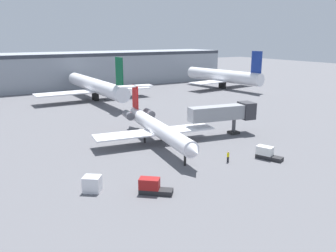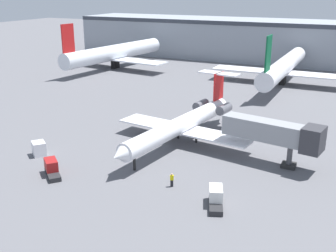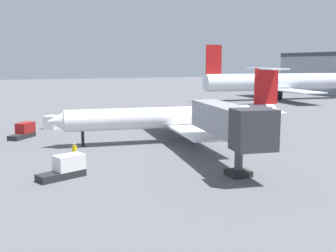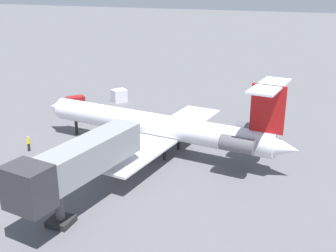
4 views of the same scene
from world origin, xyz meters
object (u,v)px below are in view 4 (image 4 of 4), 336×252
at_px(regional_jet, 164,126).
at_px(jet_bridge, 72,165).
at_px(ground_crew_marshaller, 29,143).
at_px(baggage_tug_lead, 74,104).
at_px(cargo_container_uld, 119,96).

bearing_deg(regional_jet, jet_bridge, -8.29).
xyz_separation_m(regional_jet, ground_crew_marshaller, (4.67, -13.99, -2.21)).
relative_size(regional_jet, ground_crew_marshaller, 17.77).
distance_m(jet_bridge, baggage_tug_lead, 29.07).
xyz_separation_m(jet_bridge, cargo_container_uld, (-30.26, -11.34, -3.32)).
bearing_deg(baggage_tug_lead, ground_crew_marshaller, 13.91).
bearing_deg(jet_bridge, cargo_container_uld, -159.45).
bearing_deg(regional_jet, baggage_tug_lead, -119.75).
bearing_deg(baggage_tug_lead, jet_bridge, 32.64).
bearing_deg(baggage_tug_lead, regional_jet, 60.25).
relative_size(regional_jet, cargo_container_uld, 11.38).
height_order(jet_bridge, baggage_tug_lead, jet_bridge).
bearing_deg(jet_bridge, baggage_tug_lead, -147.36).
bearing_deg(regional_jet, ground_crew_marshaller, -71.52).
relative_size(baggage_tug_lead, cargo_container_uld, 1.50).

